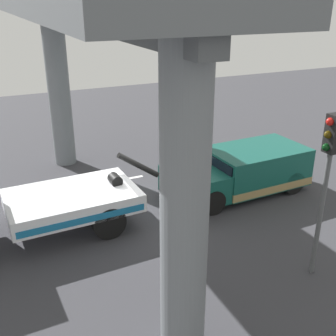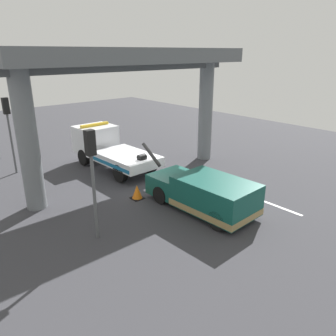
# 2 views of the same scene
# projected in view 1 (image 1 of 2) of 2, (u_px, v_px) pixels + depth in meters

# --- Properties ---
(ground_plane) EXTENTS (60.00, 40.00, 0.10)m
(ground_plane) POSITION_uv_depth(u_px,v_px,m) (137.00, 215.00, 13.67)
(ground_plane) COLOR #38383D
(lane_stripe_west) EXTENTS (2.60, 0.16, 0.01)m
(lane_stripe_west) POSITION_uv_depth(u_px,v_px,m) (242.00, 158.00, 18.33)
(lane_stripe_west) COLOR silver
(lane_stripe_west) RESTS_ON ground
(lane_stripe_mid) EXTENTS (2.60, 0.16, 0.01)m
(lane_stripe_mid) POSITION_uv_depth(u_px,v_px,m) (111.00, 182.00, 16.00)
(lane_stripe_mid) COLOR silver
(lane_stripe_mid) RESTS_ON ground
(tow_truck_white) EXTENTS (7.29, 2.59, 2.46)m
(tow_truck_white) POSITION_uv_depth(u_px,v_px,m) (4.00, 206.00, 11.62)
(tow_truck_white) COLOR white
(tow_truck_white) RESTS_ON ground
(towed_van_green) EXTENTS (5.27, 2.37, 1.58)m
(towed_van_green) POSITION_uv_depth(u_px,v_px,m) (243.00, 172.00, 14.94)
(towed_van_green) COLOR #145147
(towed_van_green) RESTS_ON ground
(overpass_structure) EXTENTS (3.60, 13.16, 6.92)m
(overpass_structure) POSITION_uv_depth(u_px,v_px,m) (90.00, 29.00, 10.97)
(overpass_structure) COLOR slate
(overpass_structure) RESTS_ON ground
(traffic_light_near) EXTENTS (0.39, 0.32, 4.22)m
(traffic_light_near) POSITION_uv_depth(u_px,v_px,m) (328.00, 162.00, 9.60)
(traffic_light_near) COLOR #515456
(traffic_light_near) RESTS_ON ground
(traffic_cone_orange) EXTENTS (0.58, 0.58, 0.69)m
(traffic_cone_orange) POSITION_uv_depth(u_px,v_px,m) (189.00, 220.00, 12.65)
(traffic_cone_orange) COLOR orange
(traffic_cone_orange) RESTS_ON ground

